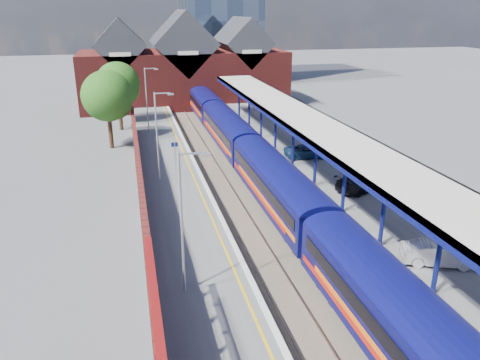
# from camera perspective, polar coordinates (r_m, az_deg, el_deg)

# --- Properties ---
(ground) EXTENTS (240.00, 240.00, 0.00)m
(ground) POSITION_cam_1_polar(r_m,az_deg,el_deg) (46.37, -2.40, 2.77)
(ground) COLOR #5B5B5E
(ground) RESTS_ON ground
(ballast_bed) EXTENTS (6.00, 76.00, 0.06)m
(ballast_bed) POSITION_cam_1_polar(r_m,az_deg,el_deg) (37.15, 0.60, -1.67)
(ballast_bed) COLOR #473D33
(ballast_bed) RESTS_ON ground
(rails) EXTENTS (4.51, 76.00, 0.14)m
(rails) POSITION_cam_1_polar(r_m,az_deg,el_deg) (37.12, 0.60, -1.54)
(rails) COLOR slate
(rails) RESTS_ON ground
(left_platform) EXTENTS (5.00, 76.00, 1.00)m
(left_platform) POSITION_cam_1_polar(r_m,az_deg,el_deg) (36.13, -7.89, -1.71)
(left_platform) COLOR #565659
(left_platform) RESTS_ON ground
(right_platform) EXTENTS (6.00, 76.00, 1.00)m
(right_platform) POSITION_cam_1_polar(r_m,az_deg,el_deg) (38.79, 9.23, -0.23)
(right_platform) COLOR #565659
(right_platform) RESTS_ON ground
(coping_left) EXTENTS (0.30, 76.00, 0.05)m
(coping_left) POSITION_cam_1_polar(r_m,az_deg,el_deg) (36.20, -4.23, -0.63)
(coping_left) COLOR silver
(coping_left) RESTS_ON left_platform
(coping_right) EXTENTS (0.30, 76.00, 0.05)m
(coping_right) POSITION_cam_1_polar(r_m,az_deg,el_deg) (37.64, 5.26, 0.16)
(coping_right) COLOR silver
(coping_right) RESTS_ON right_platform
(yellow_line) EXTENTS (0.14, 76.00, 0.01)m
(yellow_line) POSITION_cam_1_polar(r_m,az_deg,el_deg) (36.13, -5.17, -0.74)
(yellow_line) COLOR yellow
(yellow_line) RESTS_ON left_platform
(train) EXTENTS (2.87, 65.90, 3.45)m
(train) POSITION_cam_1_polar(r_m,az_deg,el_deg) (40.90, 1.13, 3.50)
(train) COLOR #0B0C4F
(train) RESTS_ON ground
(canopy) EXTENTS (4.50, 52.00, 4.48)m
(canopy) POSITION_cam_1_polar(r_m,az_deg,el_deg) (38.99, 7.83, 7.24)
(canopy) COLOR navy
(canopy) RESTS_ON right_platform
(lamp_post_b) EXTENTS (1.48, 0.18, 7.00)m
(lamp_post_b) POSITION_cam_1_polar(r_m,az_deg,el_deg) (21.46, -6.80, -4.31)
(lamp_post_b) COLOR #A5A8AA
(lamp_post_b) RESTS_ON left_platform
(lamp_post_c) EXTENTS (1.48, 0.18, 7.00)m
(lamp_post_c) POSITION_cam_1_polar(r_m,az_deg,el_deg) (36.60, -9.91, 5.86)
(lamp_post_c) COLOR #A5A8AA
(lamp_post_c) RESTS_ON left_platform
(lamp_post_d) EXTENTS (1.48, 0.18, 7.00)m
(lamp_post_d) POSITION_cam_1_polar(r_m,az_deg,el_deg) (52.25, -11.20, 10.02)
(lamp_post_d) COLOR #A5A8AA
(lamp_post_d) RESTS_ON left_platform
(platform_sign) EXTENTS (0.55, 0.08, 2.50)m
(platform_sign) POSITION_cam_1_polar(r_m,az_deg,el_deg) (39.22, -7.93, 3.44)
(platform_sign) COLOR #A5A8AA
(platform_sign) RESTS_ON left_platform
(brick_wall) EXTENTS (0.35, 50.00, 3.86)m
(brick_wall) POSITION_cam_1_polar(r_m,az_deg,el_deg) (29.29, -11.80, -3.16)
(brick_wall) COLOR maroon
(brick_wall) RESTS_ON left_platform
(station_building) EXTENTS (30.00, 12.12, 13.78)m
(station_building) POSITION_cam_1_polar(r_m,az_deg,el_deg) (72.43, -6.90, 13.35)
(station_building) COLOR maroon
(station_building) RESTS_ON ground
(tree_near) EXTENTS (5.20, 5.20, 8.10)m
(tree_near) POSITION_cam_1_polar(r_m,az_deg,el_deg) (50.12, -15.71, 9.66)
(tree_near) COLOR #382314
(tree_near) RESTS_ON ground
(tree_far) EXTENTS (5.20, 5.20, 8.10)m
(tree_far) POSITION_cam_1_polar(r_m,az_deg,el_deg) (57.99, -14.52, 11.10)
(tree_far) COLOR #382314
(tree_far) RESTS_ON ground
(parked_car_silver) EXTENTS (4.11, 2.70, 1.28)m
(parked_car_silver) POSITION_cam_1_polar(r_m,az_deg,el_deg) (27.22, 23.15, -8.22)
(parked_car_silver) COLOR silver
(parked_car_silver) RESTS_ON right_platform
(parked_car_dark) EXTENTS (5.13, 3.24, 1.38)m
(parked_car_dark) POSITION_cam_1_polar(r_m,az_deg,el_deg) (36.18, 14.95, -0.17)
(parked_car_dark) COLOR black
(parked_car_dark) RESTS_ON right_platform
(parked_car_blue) EXTENTS (4.36, 2.23, 1.18)m
(parked_car_blue) POSITION_cam_1_polar(r_m,az_deg,el_deg) (43.28, 8.20, 3.50)
(parked_car_blue) COLOR navy
(parked_car_blue) RESTS_ON right_platform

